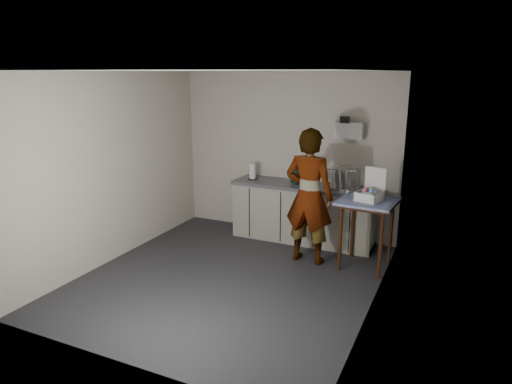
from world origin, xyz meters
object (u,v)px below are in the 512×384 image
at_px(kitchen_counter, 303,214).
at_px(dark_bottle, 293,174).
at_px(side_table, 368,209).
at_px(paper_towel, 253,172).
at_px(standing_man, 309,196).
at_px(soda_can, 298,180).
at_px(soap_bottle, 296,174).
at_px(bakery_box, 370,193).
at_px(dish_rack, 343,184).

xyz_separation_m(kitchen_counter, dark_bottle, (-0.21, 0.08, 0.62)).
xyz_separation_m(side_table, paper_towel, (-1.97, 0.59, 0.21)).
relative_size(side_table, paper_towel, 3.61).
distance_m(standing_man, soda_can, 0.85).
height_order(standing_man, dark_bottle, standing_man).
bearing_deg(soap_bottle, bakery_box, -25.38).
distance_m(kitchen_counter, bakery_box, 1.41).
bearing_deg(soap_bottle, soda_can, 44.80).
bearing_deg(kitchen_counter, standing_man, -66.47).
bearing_deg(dark_bottle, dish_rack, -4.84).
xyz_separation_m(paper_towel, dish_rack, (1.46, 0.04, -0.05)).
xyz_separation_m(soda_can, paper_towel, (-0.77, -0.02, 0.06)).
bearing_deg(standing_man, dish_rack, -106.55).
bearing_deg(kitchen_counter, soap_bottle, -167.02).
height_order(side_table, dish_rack, dish_rack).
height_order(kitchen_counter, dish_rack, dish_rack).
bearing_deg(bakery_box, dish_rack, 144.81).
bearing_deg(soap_bottle, kitchen_counter, 12.98).
bearing_deg(side_table, bakery_box, -6.94).
xyz_separation_m(side_table, standing_man, (-0.78, -0.13, 0.12)).
height_order(kitchen_counter, soda_can, soda_can).
relative_size(kitchen_counter, soap_bottle, 7.15).
bearing_deg(bakery_box, kitchen_counter, 166.51).
xyz_separation_m(soda_can, bakery_box, (1.21, -0.61, 0.07)).
relative_size(side_table, standing_man, 0.50).
distance_m(paper_towel, bakery_box, 2.07).
bearing_deg(bakery_box, soda_can, 168.60).
distance_m(dark_bottle, dish_rack, 0.81).
bearing_deg(paper_towel, bakery_box, -16.54).
bearing_deg(bakery_box, soap_bottle, 169.98).
bearing_deg(dark_bottle, soap_bottle, -50.75).
relative_size(side_table, bakery_box, 2.26).
distance_m(kitchen_counter, soda_can, 0.55).
relative_size(soda_can, bakery_box, 0.30).
bearing_deg(side_table, dish_rack, 133.24).
xyz_separation_m(dark_bottle, paper_towel, (-0.66, -0.11, -0.01)).
bearing_deg(dish_rack, soap_bottle, -176.68).
xyz_separation_m(kitchen_counter, soap_bottle, (-0.12, -0.03, 0.64)).
distance_m(kitchen_counter, standing_man, 0.96).
relative_size(soap_bottle, dish_rack, 0.69).
xyz_separation_m(standing_man, bakery_box, (0.79, 0.13, 0.10)).
xyz_separation_m(soap_bottle, dark_bottle, (-0.09, 0.11, -0.02)).
relative_size(paper_towel, bakery_box, 0.63).
xyz_separation_m(kitchen_counter, paper_towel, (-0.87, -0.03, 0.61)).
relative_size(kitchen_counter, soda_can, 18.00).
distance_m(standing_man, dish_rack, 0.81).
bearing_deg(soda_can, standing_man, -60.41).
height_order(dark_bottle, dish_rack, dish_rack).
distance_m(kitchen_counter, side_table, 1.32).
height_order(paper_towel, dish_rack, dish_rack).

